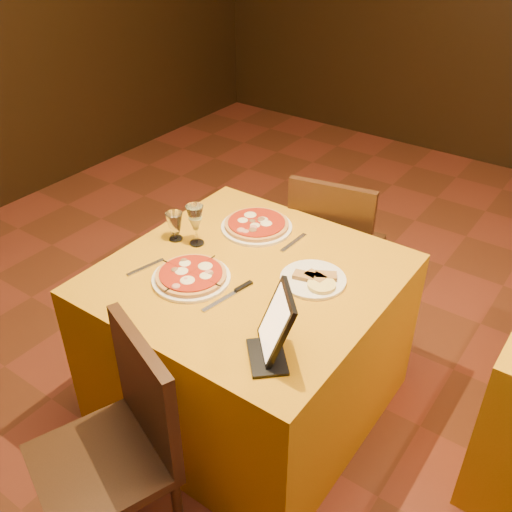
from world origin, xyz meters
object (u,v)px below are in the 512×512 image
Objects in this scene: wine_glass at (196,225)px; water_glass at (175,227)px; chair_main_far at (337,247)px; pizza_far at (257,226)px; tablet at (276,323)px; main_table at (249,342)px; pizza_near at (191,277)px; chair_main_near at (101,463)px.

wine_glass is 0.11m from water_glass.
wine_glass is (-0.31, -0.75, 0.39)m from chair_main_far.
pizza_far is 0.37m from water_glass.
tablet reaches higher than water_glass.
chair_main_far is at bearing 154.14° from tablet.
main_table is 5.79× the size of wine_glass.
chair_main_far is 1.22m from tablet.
wine_glass is (-0.31, 0.04, 0.47)m from main_table.
pizza_near reaches higher than main_table.
pizza_far is at bearing 119.65° from chair_main_near.
pizza_near is 2.41× the size of water_glass.
tablet reaches higher than wine_glass.
wine_glass is at bearing 172.24° from main_table.
pizza_near is at bearing -87.67° from pizza_far.
wine_glass is at bearing 125.78° from pizza_near.
tablet is at bearing -23.63° from water_glass.
pizza_near is 0.47m from pizza_far.
main_table is 4.51× the size of tablet.
tablet is at bearing 95.58° from chair_main_far.
water_glass is at bearing 50.39° from chair_main_far.
pizza_far is at bearing 92.33° from pizza_near.
pizza_near is at bearing -36.72° from water_glass.
chair_main_near is at bearing -76.85° from pizza_near.
chair_main_near is at bearing -75.79° from tablet.
main_table is 0.68m from tablet.
water_glass is at bearing -129.85° from pizza_far.
pizza_far is at bearing 50.15° from water_glass.
tablet is (0.75, -0.33, 0.06)m from water_glass.
main_table is 0.85m from chair_main_near.
wine_glass reaches higher than main_table.
chair_main_near reaches higher than main_table.
chair_main_near reaches higher than water_glass.
chair_main_near is at bearing -70.57° from wine_glass.
main_table is 3.40× the size of pizza_far.
pizza_far is at bearing 120.36° from main_table.
main_table is 1.21× the size of chair_main_near.
chair_main_near is (0.00, -0.84, 0.08)m from main_table.
wine_glass is (-0.31, 0.88, 0.39)m from chair_main_near.
pizza_near and pizza_far have the same top height.
wine_glass is at bearing 55.74° from chair_main_far.
chair_main_near is at bearing -64.40° from water_glass.
pizza_far is (-0.18, -0.49, 0.31)m from chair_main_far.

